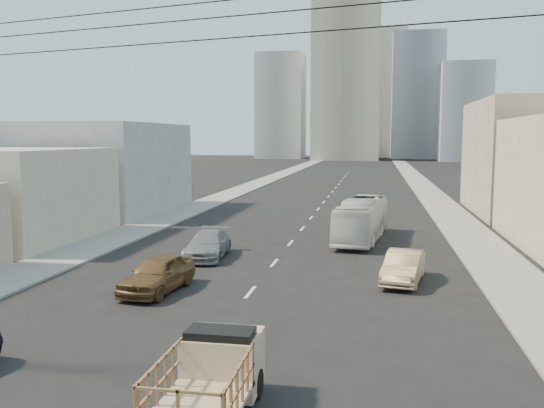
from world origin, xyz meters
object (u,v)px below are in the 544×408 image
(flatbed_pickup, at_px, (211,373))
(sedan_tan, at_px, (404,267))
(sedan_grey, at_px, (208,245))
(city_bus, at_px, (362,219))
(sedan_brown, at_px, (158,274))

(flatbed_pickup, bearing_deg, sedan_tan, 70.04)
(sedan_grey, bearing_deg, flatbed_pickup, -77.71)
(city_bus, bearing_deg, flatbed_pickup, -89.70)
(sedan_grey, bearing_deg, sedan_tan, -23.99)
(city_bus, relative_size, sedan_brown, 2.08)
(flatbed_pickup, height_order, sedan_grey, flatbed_pickup)
(flatbed_pickup, height_order, sedan_brown, flatbed_pickup)
(city_bus, xyz_separation_m, sedan_grey, (-8.38, -7.25, -0.63))
(sedan_tan, bearing_deg, sedan_grey, 170.91)
(sedan_grey, bearing_deg, sedan_brown, -95.31)
(sedan_tan, xyz_separation_m, sedan_grey, (-10.59, 3.73, 0.01))
(city_bus, distance_m, sedan_brown, 16.86)
(city_bus, bearing_deg, sedan_grey, -132.17)
(sedan_brown, height_order, sedan_tan, sedan_brown)
(sedan_brown, bearing_deg, sedan_grey, 95.26)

